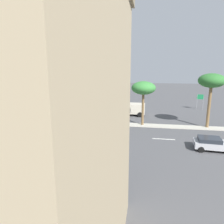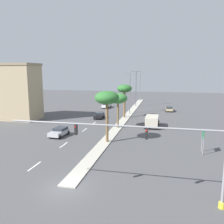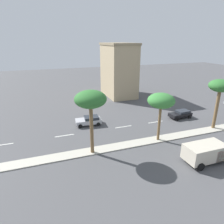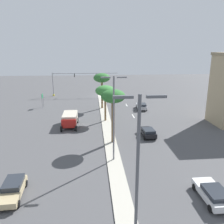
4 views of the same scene
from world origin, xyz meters
name	(u,v)px [view 2 (image 2 of 4)]	position (x,y,z in m)	size (l,w,h in m)	color
ground_plane	(120,125)	(0.00, 27.49, 0.00)	(160.00, 160.00, 0.00)	#4C4C4F
median_curb	(126,117)	(0.00, 35.34, 0.06)	(1.80, 70.68, 0.12)	#B7B2A3
lane_stripe_center	(34,166)	(-5.71, 4.00, 0.01)	(0.20, 2.80, 0.01)	silver
lane_stripe_inboard	(64,145)	(-5.71, 12.26, 0.01)	(0.20, 2.80, 0.01)	silver
lane_stripe_left	(85,130)	(-5.71, 21.65, 0.01)	(0.20, 2.80, 0.01)	silver
lane_stripe_outboard	(94,123)	(-5.71, 27.63, 0.01)	(0.20, 2.80, 0.01)	silver
traffic_signal_gantry	(161,150)	(8.70, -0.40, 4.53)	(18.77, 0.53, 6.70)	gray
directional_road_sign	(203,137)	(13.98, 12.91, 2.29)	(0.10, 1.37, 3.19)	gray
commercial_building	(15,92)	(-24.35, 28.08, 6.33)	(10.67, 6.51, 12.63)	tan
palm_tree_leading	(107,99)	(0.32, 14.95, 6.83)	(3.70, 3.70, 7.88)	brown
palm_tree_front	(118,99)	(0.13, 24.45, 5.71)	(3.60, 3.60, 6.66)	brown
palm_tree_outboard	(125,90)	(-0.39, 34.88, 6.67)	(3.41, 3.41, 7.73)	brown
street_lamp_outboard	(130,90)	(0.04, 40.38, 6.08)	(2.90, 0.24, 10.21)	slate
street_lamp_right	(136,86)	(-0.07, 54.19, 6.41)	(2.90, 0.24, 10.86)	#515459
street_lamp_inboard	(140,84)	(-0.11, 66.52, 6.13)	(2.90, 0.24, 10.33)	slate
sedan_white_front	(107,105)	(-8.16, 48.92, 0.73)	(2.11, 4.47, 1.34)	silver
sedan_black_rear	(99,115)	(-5.99, 32.95, 0.73)	(2.14, 4.14, 1.34)	black
sedan_silver_center	(59,132)	(-8.45, 16.65, 0.77)	(2.38, 4.30, 1.42)	#B2B2B7
sedan_tan_right	(169,109)	(10.04, 46.66, 0.73)	(2.16, 4.69, 1.35)	tan
box_truck	(152,121)	(6.53, 26.99, 1.26)	(2.68, 5.93, 2.21)	#B21E19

